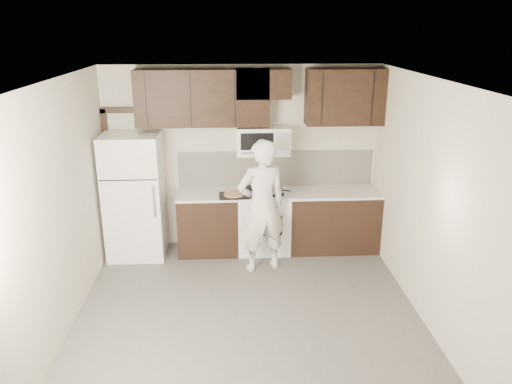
{
  "coord_description": "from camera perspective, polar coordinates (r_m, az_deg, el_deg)",
  "views": [
    {
      "loc": [
        -0.18,
        -4.92,
        3.23
      ],
      "look_at": [
        0.13,
        0.9,
        1.26
      ],
      "focal_mm": 35.0,
      "sensor_mm": 36.0,
      "label": 1
    }
  ],
  "objects": [
    {
      "name": "refrigerator",
      "position": [
        7.33,
        -13.68,
        -0.45
      ],
      "size": [
        0.8,
        0.76,
        1.8
      ],
      "color": "white",
      "rests_on": "floor"
    },
    {
      "name": "ceiling",
      "position": [
        4.95,
        -1.01,
        12.48
      ],
      "size": [
        4.5,
        4.5,
        0.0
      ],
      "primitive_type": "plane",
      "rotation": [
        3.14,
        0.0,
        0.0
      ],
      "color": "white",
      "rests_on": "back_wall"
    },
    {
      "name": "pizza",
      "position": [
        7.08,
        -2.52,
        -0.24
      ],
      "size": [
        0.3,
        0.3,
        0.02
      ],
      "primitive_type": "cylinder",
      "rotation": [
        0.0,
        0.0,
        0.04
      ],
      "color": "tan",
      "rests_on": "baking_tray"
    },
    {
      "name": "person",
      "position": [
        6.67,
        0.65,
        -1.65
      ],
      "size": [
        0.77,
        0.61,
        1.84
      ],
      "primitive_type": "imported",
      "rotation": [
        0.0,
        0.0,
        3.43
      ],
      "color": "white",
      "rests_on": "floor"
    },
    {
      "name": "saucepan",
      "position": [
        7.11,
        2.42,
        0.11
      ],
      "size": [
        0.27,
        0.16,
        0.15
      ],
      "color": "silver",
      "rests_on": "stove"
    },
    {
      "name": "counter_run",
      "position": [
        7.44,
        3.19,
        -3.28
      ],
      "size": [
        2.95,
        0.64,
        0.91
      ],
      "color": "black",
      "rests_on": "floor"
    },
    {
      "name": "stove",
      "position": [
        7.42,
        0.86,
        -3.3
      ],
      "size": [
        0.76,
        0.66,
        0.94
      ],
      "color": "white",
      "rests_on": "floor"
    },
    {
      "name": "upper_cabinets",
      "position": [
        7.07,
        0.09,
        10.93
      ],
      "size": [
        3.48,
        0.35,
        0.78
      ],
      "color": "black",
      "rests_on": "back_wall"
    },
    {
      "name": "baking_tray",
      "position": [
        7.08,
        -2.52,
        -0.41
      ],
      "size": [
        0.43,
        0.33,
        0.02
      ],
      "primitive_type": "cube",
      "rotation": [
        0.0,
        0.0,
        0.04
      ],
      "color": "black",
      "rests_on": "counter_run"
    },
    {
      "name": "door_trim",
      "position": [
        7.61,
        -16.21,
        2.77
      ],
      "size": [
        0.5,
        0.08,
        2.12
      ],
      "color": "black",
      "rests_on": "floor"
    },
    {
      "name": "floor",
      "position": [
        5.89,
        -0.85,
        -14.62
      ],
      "size": [
        4.5,
        4.5,
        0.0
      ],
      "primitive_type": "plane",
      "color": "#514F4C",
      "rests_on": "ground"
    },
    {
      "name": "back_wall",
      "position": [
        7.42,
        -1.59,
        3.94
      ],
      "size": [
        4.0,
        0.0,
        4.0
      ],
      "primitive_type": "plane",
      "rotation": [
        1.57,
        0.0,
        0.0
      ],
      "color": "beige",
      "rests_on": "ground"
    },
    {
      "name": "microwave",
      "position": [
        7.17,
        0.84,
        5.91
      ],
      "size": [
        0.76,
        0.42,
        0.4
      ],
      "color": "white",
      "rests_on": "upper_cabinets"
    },
    {
      "name": "backsplash",
      "position": [
        7.48,
        2.26,
        2.71
      ],
      "size": [
        2.9,
        0.02,
        0.54
      ],
      "primitive_type": "cube",
      "color": "beige",
      "rests_on": "counter_run"
    }
  ]
}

